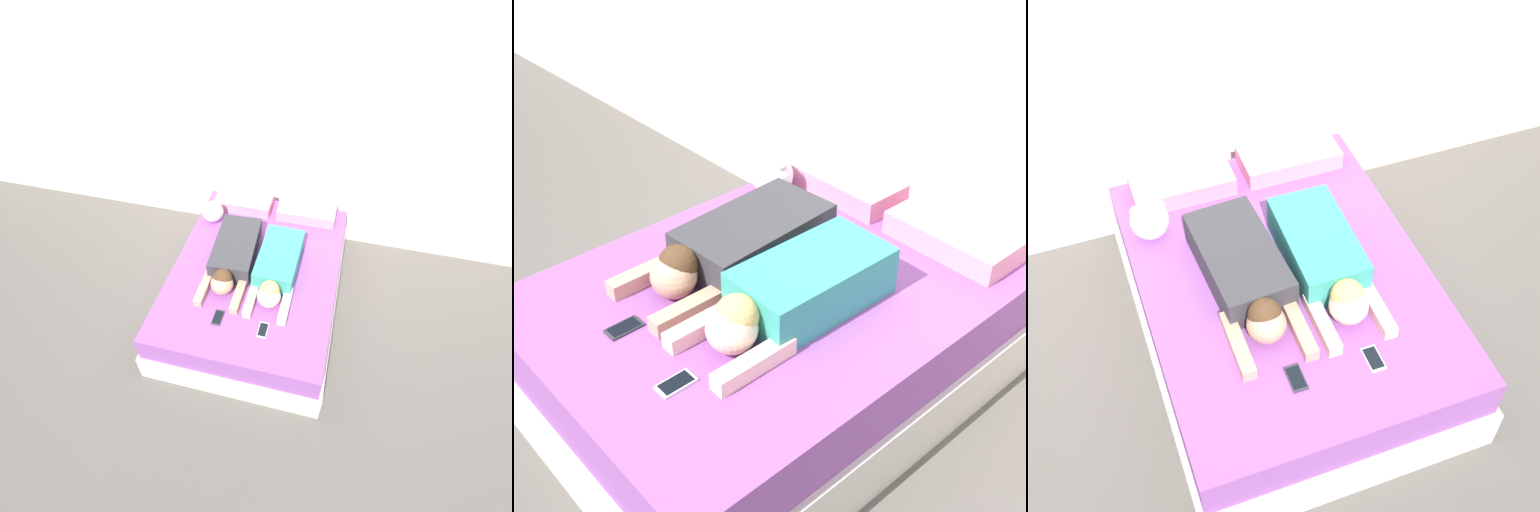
% 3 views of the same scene
% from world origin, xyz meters
% --- Properties ---
extents(ground_plane, '(12.00, 12.00, 0.00)m').
position_xyz_m(ground_plane, '(0.00, 0.00, 0.00)').
color(ground_plane, '#5B5651').
extents(wall_back, '(12.00, 0.06, 2.60)m').
position_xyz_m(wall_back, '(0.00, 1.16, 1.30)').
color(wall_back, silver).
rests_on(wall_back, ground_plane).
extents(bed, '(1.53, 2.02, 0.52)m').
position_xyz_m(bed, '(0.00, 0.00, 0.26)').
color(bed, beige).
rests_on(bed, ground_plane).
extents(pillow_head_left, '(0.58, 0.29, 0.11)m').
position_xyz_m(pillow_head_left, '(-0.33, 0.81, 0.58)').
color(pillow_head_left, pink).
rests_on(pillow_head_left, bed).
extents(pillow_head_right, '(0.58, 0.29, 0.11)m').
position_xyz_m(pillow_head_right, '(0.33, 0.81, 0.58)').
color(pillow_head_right, pink).
rests_on(pillow_head_right, bed).
extents(person_left, '(0.41, 0.99, 0.22)m').
position_xyz_m(person_left, '(-0.21, -0.01, 0.62)').
color(person_left, '#333338').
rests_on(person_left, bed).
extents(person_right, '(0.36, 0.93, 0.23)m').
position_xyz_m(person_right, '(0.20, -0.06, 0.63)').
color(person_right, teal).
rests_on(person_right, bed).
extents(cell_phone_left, '(0.08, 0.14, 0.01)m').
position_xyz_m(cell_phone_left, '(-0.17, -0.61, 0.53)').
color(cell_phone_left, '#2D2D33').
rests_on(cell_phone_left, bed).
extents(cell_phone_right, '(0.08, 0.14, 0.01)m').
position_xyz_m(cell_phone_right, '(0.22, -0.64, 0.53)').
color(cell_phone_right, silver).
rests_on(cell_phone_right, bed).
extents(plush_toy, '(0.21, 0.21, 0.22)m').
position_xyz_m(plush_toy, '(-0.58, 0.53, 0.64)').
color(plush_toy, white).
rests_on(plush_toy, bed).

